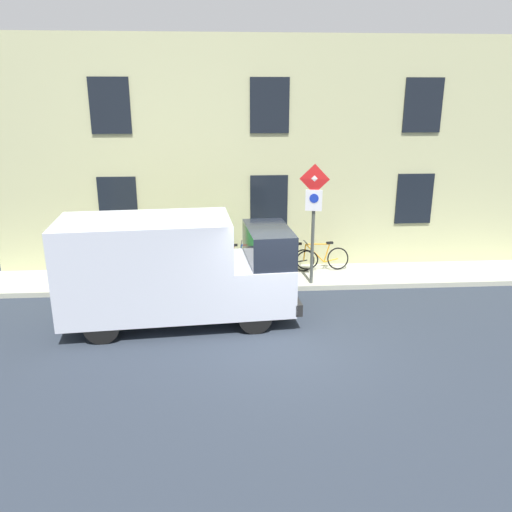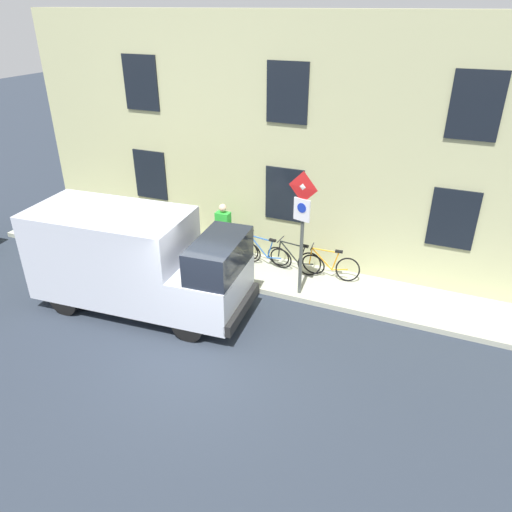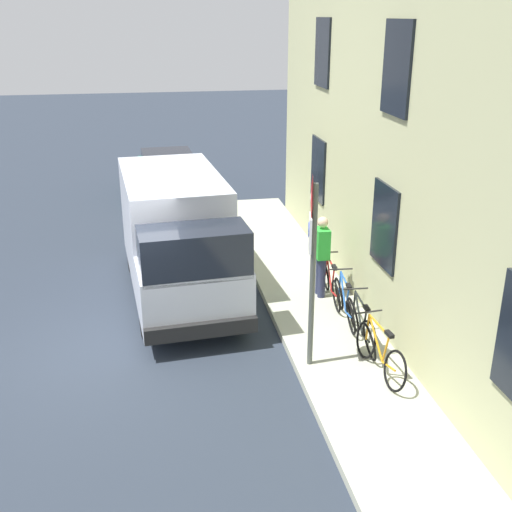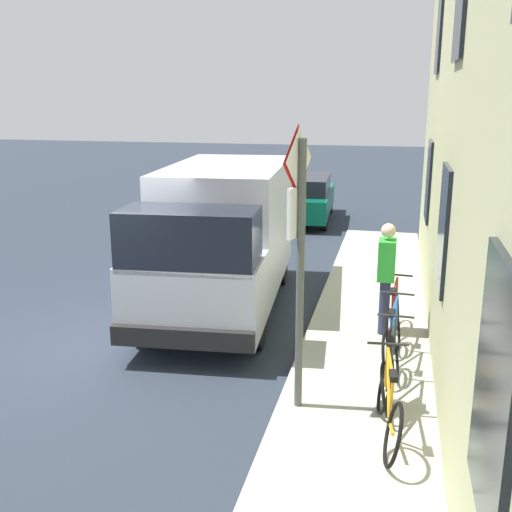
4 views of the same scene
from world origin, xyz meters
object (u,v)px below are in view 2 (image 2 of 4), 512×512
Objects in this scene: bicycle_red at (234,247)px; pedestrian at (223,230)px; bicycle_black at (295,259)px; bicycle_blue at (264,253)px; sign_post_stacked at (302,217)px; bicycle_orange at (328,265)px; delivery_van at (135,259)px.

bicycle_red is 0.64m from pedestrian.
bicycle_black is 1.00× the size of pedestrian.
bicycle_red is (-0.00, 0.94, 0.00)m from bicycle_blue.
sign_post_stacked is 1.84× the size of bicycle_orange.
bicycle_orange is 0.94m from bicycle_black.
bicycle_blue is 1.00× the size of pedestrian.
pedestrian is at bearing 12.03° from bicycle_blue.
bicycle_black is 1.88m from bicycle_red.
bicycle_black is at bearing 39.72° from delivery_van.
bicycle_blue is (3.01, -2.15, -0.82)m from delivery_van.
delivery_van reaches higher than bicycle_orange.
bicycle_black is at bearing 93.95° from pedestrian.
bicycle_orange is (1.09, -0.47, -1.76)m from sign_post_stacked.
pedestrian reaches higher than bicycle_red.
bicycle_blue is 1.00× the size of bicycle_red.
bicycle_orange is 1.88m from bicycle_blue.
sign_post_stacked is 3.13m from bicycle_red.
pedestrian is at bearing 67.33° from delivery_van.
bicycle_black and bicycle_red have the same top height.
bicycle_red is (0.00, 2.82, 0.00)m from bicycle_orange.
bicycle_black is 0.94m from bicycle_blue.
bicycle_orange is at bearing -176.72° from bicycle_black.
sign_post_stacked is 2.51m from bicycle_blue.
delivery_van is 3.79m from bicycle_blue.
delivery_van is at bearing -17.82° from pedestrian.
bicycle_black is at bearing -5.69° from bicycle_orange.
delivery_van is at bearing 60.01° from bicycle_blue.
sign_post_stacked reaches higher than pedestrian.
sign_post_stacked reaches higher than bicycle_orange.
delivery_van is 5.09m from bicycle_orange.
sign_post_stacked is 1.84× the size of pedestrian.
bicycle_black is 2.22m from pedestrian.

